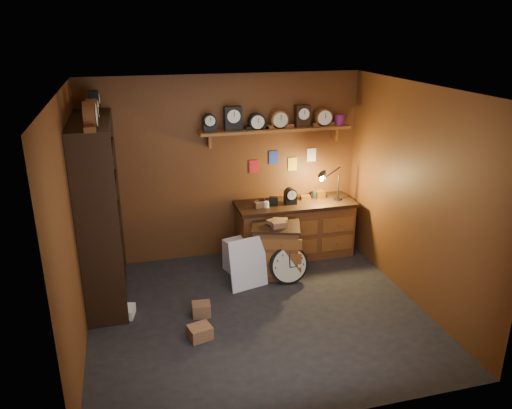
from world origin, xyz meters
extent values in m
plane|color=black|center=(0.00, 0.00, 0.00)|extent=(4.00, 4.00, 0.00)
cube|color=#5A3115|center=(0.00, 1.80, 1.35)|extent=(4.00, 0.02, 2.70)
cube|color=#5A3115|center=(0.00, -1.80, 1.35)|extent=(4.00, 0.02, 2.70)
cube|color=#5A3115|center=(-2.00, 0.00, 1.35)|extent=(0.02, 3.60, 2.70)
cube|color=#5A3115|center=(2.00, 0.00, 1.35)|extent=(0.02, 3.60, 2.70)
cube|color=beige|center=(0.00, 0.00, 2.70)|extent=(4.00, 3.60, 0.02)
cube|color=brown|center=(0.70, 1.65, 1.92)|extent=(2.20, 0.30, 0.04)
cube|color=brown|center=(-0.25, 1.72, 1.80)|extent=(0.04, 0.16, 0.20)
cube|color=brown|center=(1.65, 1.72, 1.80)|extent=(0.04, 0.16, 0.20)
cylinder|color=#B21419|center=(1.68, 1.65, 2.02)|extent=(0.16, 0.16, 0.15)
cube|color=#A1131B|center=(0.15, 1.79, 1.35)|extent=(0.14, 0.01, 0.20)
cube|color=navy|center=(0.45, 1.79, 1.47)|extent=(0.14, 0.01, 0.20)
cube|color=gold|center=(0.75, 1.79, 1.35)|extent=(0.14, 0.01, 0.20)
cube|color=silver|center=(1.05, 1.79, 1.47)|extent=(0.14, 0.01, 0.20)
cube|color=black|center=(-1.98, 0.98, 1.15)|extent=(0.03, 1.60, 2.30)
cube|color=black|center=(-1.75, 0.20, 1.15)|extent=(0.45, 0.03, 2.30)
cube|color=black|center=(-1.75, 1.76, 1.15)|extent=(0.45, 0.03, 2.30)
cube|color=black|center=(-1.75, 0.98, 0.05)|extent=(0.43, 1.54, 0.03)
cube|color=black|center=(-1.75, 0.98, 0.55)|extent=(0.43, 1.54, 0.03)
cube|color=black|center=(-1.75, 0.98, 1.00)|extent=(0.43, 1.54, 0.03)
cube|color=black|center=(-1.75, 0.98, 1.45)|extent=(0.43, 1.54, 0.03)
cube|color=black|center=(-1.75, 0.98, 1.90)|extent=(0.43, 1.54, 0.03)
cube|color=black|center=(-1.75, 0.98, 2.28)|extent=(0.43, 1.54, 0.03)
cube|color=brown|center=(0.97, 1.48, 0.40)|extent=(1.71, 0.60, 0.80)
cube|color=black|center=(0.97, 1.48, 0.82)|extent=(1.77, 0.66, 0.05)
cube|color=brown|center=(0.97, 1.18, 0.40)|extent=(1.63, 0.02, 0.52)
cylinder|color=black|center=(1.62, 1.43, 0.86)|extent=(0.12, 0.12, 0.02)
cylinder|color=black|center=(1.62, 1.43, 1.05)|extent=(0.02, 0.02, 0.38)
cylinder|color=black|center=(1.50, 1.40, 1.29)|extent=(0.27, 0.09, 0.14)
cone|color=black|center=(1.36, 1.37, 1.25)|extent=(0.18, 0.14, 0.18)
cube|color=brown|center=(0.51, 0.96, 0.36)|extent=(0.74, 0.67, 0.72)
cube|color=black|center=(0.51, 0.96, 0.73)|extent=(0.79, 0.72, 0.03)
cube|color=brown|center=(0.51, 0.69, 0.36)|extent=(0.53, 0.18, 0.61)
cylinder|color=black|center=(0.61, 0.67, 0.26)|extent=(0.53, 0.17, 0.53)
cylinder|color=beige|center=(0.61, 0.64, 0.27)|extent=(0.47, 0.11, 0.46)
cube|color=black|center=(0.61, 0.63, 0.34)|extent=(0.01, 0.04, 0.17)
cube|color=black|center=(0.67, 0.63, 0.24)|extent=(0.12, 0.01, 0.01)
cube|color=silver|center=(0.05, 0.68, 0.00)|extent=(0.55, 0.27, 0.70)
cube|color=silver|center=(0.09, 1.15, 0.23)|extent=(0.55, 0.55, 0.46)
cube|color=black|center=(0.09, 0.92, 0.23)|extent=(0.36, 0.13, 0.37)
cube|color=brown|center=(-0.76, -0.31, 0.08)|extent=(0.29, 0.26, 0.15)
cube|color=white|center=(-1.56, 0.37, 0.06)|extent=(0.24, 0.27, 0.12)
cube|color=brown|center=(-0.67, 0.15, 0.08)|extent=(0.23, 0.20, 0.16)
camera|label=1|loc=(-1.38, -5.09, 3.35)|focal=35.00mm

